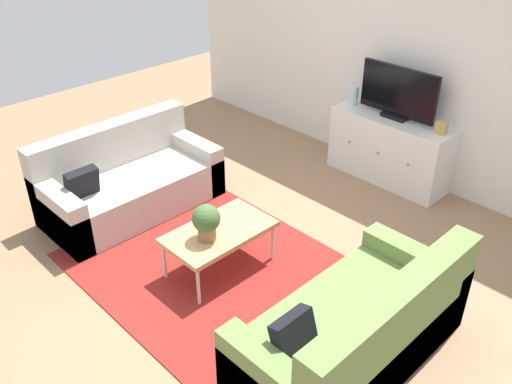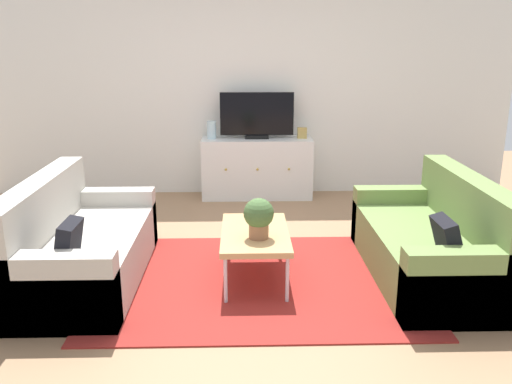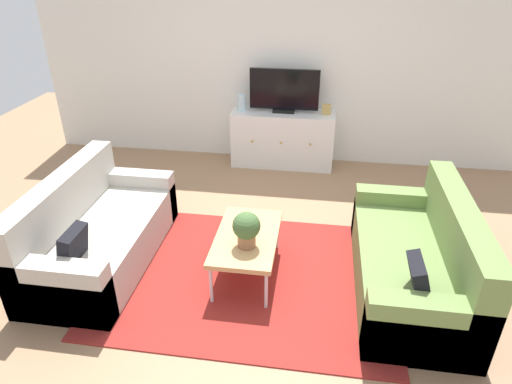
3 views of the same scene
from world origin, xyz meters
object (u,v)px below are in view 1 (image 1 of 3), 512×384
object	(u,v)px
tv_console	(389,149)
glass_vase	(353,95)
potted_plant	(206,221)
couch_left_side	(127,183)
flat_screen_tv	(398,93)
mantel_clock	(442,128)
couch_right_side	(360,334)
coffee_table	(219,233)

from	to	relation	value
tv_console	glass_vase	distance (m)	0.71
potted_plant	couch_left_side	bearing A→B (deg)	174.23
flat_screen_tv	mantel_clock	distance (m)	0.58
mantel_clock	couch_right_side	bearing A→B (deg)	-70.69
coffee_table	mantel_clock	world-z (taller)	mantel_clock
tv_console	flat_screen_tv	xyz separation A→B (m)	(0.00, 0.02, 0.63)
coffee_table	glass_vase	distance (m)	2.46
tv_console	glass_vase	xyz separation A→B (m)	(-0.54, 0.00, 0.47)
tv_console	potted_plant	bearing A→B (deg)	-91.34
flat_screen_tv	coffee_table	bearing A→B (deg)	-91.98
flat_screen_tv	mantel_clock	world-z (taller)	flat_screen_tv
potted_plant	mantel_clock	distance (m)	2.60
flat_screen_tv	mantel_clock	size ratio (longest dim) A/B	6.72
glass_vase	couch_right_side	bearing A→B (deg)	-51.12
glass_vase	flat_screen_tv	bearing A→B (deg)	2.12
couch_left_side	flat_screen_tv	distance (m)	2.92
coffee_table	tv_console	xyz separation A→B (m)	(0.08, 2.37, -0.01)
couch_left_side	flat_screen_tv	bearing A→B (deg)	57.91
couch_left_side	glass_vase	distance (m)	2.62
couch_right_side	coffee_table	xyz separation A→B (m)	(-1.46, 0.00, 0.10)
glass_vase	potted_plant	bearing A→B (deg)	-79.16
couch_left_side	flat_screen_tv	xyz separation A→B (m)	(1.50, 2.39, 0.72)
couch_left_side	potted_plant	bearing A→B (deg)	-5.77
mantel_clock	coffee_table	bearing A→B (deg)	-104.73
couch_left_side	couch_right_side	bearing A→B (deg)	0.00
potted_plant	glass_vase	size ratio (longest dim) A/B	1.49
couch_left_side	mantel_clock	distance (m)	3.17
couch_right_side	glass_vase	bearing A→B (deg)	128.88
couch_right_side	mantel_clock	xyz separation A→B (m)	(-0.83, 2.37, 0.51)
couch_left_side	mantel_clock	xyz separation A→B (m)	(2.04, 2.37, 0.51)
tv_console	mantel_clock	size ratio (longest dim) A/B	10.18
couch_right_side	coffee_table	size ratio (longest dim) A/B	1.89
coffee_table	mantel_clock	size ratio (longest dim) A/B	7.02
couch_right_side	potted_plant	bearing A→B (deg)	-174.19
flat_screen_tv	glass_vase	xyz separation A→B (m)	(-0.54, -0.02, -0.17)
couch_right_side	mantel_clock	bearing A→B (deg)	109.31
tv_console	glass_vase	size ratio (longest dim) A/B	6.31
coffee_table	flat_screen_tv	size ratio (longest dim) A/B	1.04
couch_left_side	flat_screen_tv	size ratio (longest dim) A/B	1.97
glass_vase	mantel_clock	bearing A→B (deg)	0.00
coffee_table	flat_screen_tv	distance (m)	2.47
couch_left_side	coffee_table	world-z (taller)	couch_left_side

